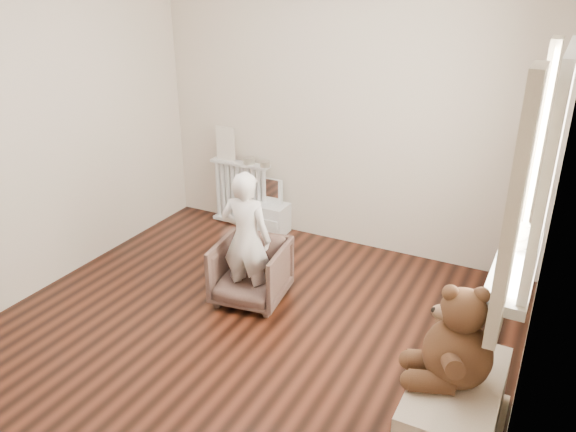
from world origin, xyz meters
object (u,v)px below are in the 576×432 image
at_px(toy_vanity, 270,206).
at_px(child, 246,239).
at_px(radiator, 241,188).
at_px(toy_bench, 453,410).
at_px(armchair, 251,272).
at_px(teddy_bear, 459,339).
at_px(plush_cat, 520,234).

bearing_deg(toy_vanity, child, -68.78).
distance_m(radiator, toy_bench, 3.19).
relative_size(armchair, teddy_bear, 0.95).
bearing_deg(toy_vanity, toy_bench, -41.14).
bearing_deg(armchair, child, -97.71).
xyz_separation_m(toy_vanity, teddy_bear, (2.16, -1.93, 0.40)).
relative_size(radiator, plush_cat, 2.60).
xyz_separation_m(child, toy_bench, (1.71, -0.69, -0.35)).
bearing_deg(armchair, plush_cat, -9.75).
distance_m(toy_vanity, toy_bench, 2.90).
bearing_deg(child, teddy_bear, 149.49).
bearing_deg(plush_cat, toy_bench, -78.32).
height_order(armchair, plush_cat, plush_cat).
relative_size(toy_vanity, armchair, 1.00).
height_order(armchair, child, child).
relative_size(toy_bench, teddy_bear, 1.50).
xyz_separation_m(toy_bench, plush_cat, (0.14, 0.68, 0.80)).
xyz_separation_m(armchair, plush_cat, (1.85, -0.07, 0.75)).
relative_size(child, plush_cat, 4.16).
distance_m(armchair, teddy_bear, 1.90).
distance_m(child, teddy_bear, 1.84).
bearing_deg(child, toy_bench, 150.28).
distance_m(child, plush_cat, 1.91).
height_order(toy_vanity, armchair, toy_vanity).
bearing_deg(toy_bench, armchair, 156.57).
xyz_separation_m(armchair, child, (0.00, -0.05, 0.30)).
distance_m(armchair, child, 0.31).
relative_size(teddy_bear, plush_cat, 2.23).
xyz_separation_m(radiator, teddy_bear, (2.51, -1.96, 0.28)).
xyz_separation_m(toy_vanity, plush_cat, (2.32, -1.23, 0.72)).
xyz_separation_m(child, plush_cat, (1.85, -0.02, 0.45)).
bearing_deg(child, toy_vanity, -76.49).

